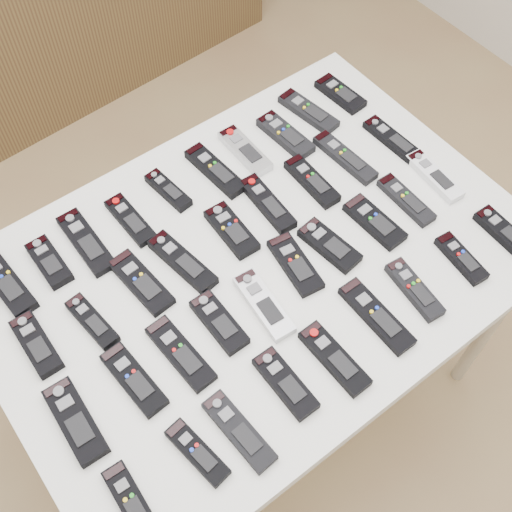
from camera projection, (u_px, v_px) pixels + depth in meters
ground at (257, 432)px, 2.06m from camera, size 4.00×4.00×0.00m
table at (256, 274)px, 1.54m from camera, size 1.25×0.88×0.78m
remote_0 at (6, 283)px, 1.45m from camera, size 0.07×0.20×0.02m
remote_1 at (49, 262)px, 1.48m from camera, size 0.06×0.14×0.02m
remote_2 at (86, 242)px, 1.51m from camera, size 0.06×0.20×0.02m
remote_3 at (130, 220)px, 1.54m from camera, size 0.05×0.16×0.02m
remote_4 at (168, 190)px, 1.59m from camera, size 0.06×0.14×0.02m
remote_5 at (215, 170)px, 1.63m from camera, size 0.07×0.19×0.02m
remote_6 at (245, 151)px, 1.66m from camera, size 0.05×0.17×0.02m
remote_7 at (285, 135)px, 1.69m from camera, size 0.07×0.18×0.02m
remote_8 at (308, 111)px, 1.74m from camera, size 0.08×0.19×0.02m
remote_9 at (340, 94)px, 1.78m from camera, size 0.07×0.15×0.02m
remote_10 at (36, 344)px, 1.36m from camera, size 0.06×0.16×0.02m
remote_11 at (92, 322)px, 1.39m from camera, size 0.06×0.15×0.02m
remote_12 at (141, 282)px, 1.45m from camera, size 0.07×0.18×0.02m
remote_13 at (183, 262)px, 1.48m from camera, size 0.08×0.20×0.02m
remote_14 at (232, 230)px, 1.53m from camera, size 0.07×0.16×0.02m
remote_15 at (268, 204)px, 1.57m from camera, size 0.06×0.18×0.02m
remote_16 at (312, 181)px, 1.61m from camera, size 0.05×0.17×0.02m
remote_17 at (345, 157)px, 1.65m from camera, size 0.06×0.20×0.02m
remote_18 at (393, 140)px, 1.68m from camera, size 0.05×0.19×0.02m
remote_19 at (76, 421)px, 1.27m from camera, size 0.07×0.18×0.02m
remote_20 at (134, 379)px, 1.32m from camera, size 0.07×0.18×0.02m
remote_21 at (181, 353)px, 1.35m from camera, size 0.07×0.19×0.02m
remote_22 at (219, 322)px, 1.39m from camera, size 0.06×0.15×0.02m
remote_23 at (264, 304)px, 1.42m from camera, size 0.07×0.19×0.02m
remote_24 at (295, 264)px, 1.48m from camera, size 0.08×0.17×0.02m
remote_25 at (329, 245)px, 1.50m from camera, size 0.08×0.16×0.02m
remote_26 at (375, 222)px, 1.54m from camera, size 0.07×0.16×0.02m
remote_27 at (406, 200)px, 1.58m from camera, size 0.05×0.17×0.02m
remote_28 at (434, 176)px, 1.62m from camera, size 0.06×0.18×0.02m
remote_29 at (132, 503)px, 1.19m from camera, size 0.05×0.16×0.02m
remote_30 at (197, 452)px, 1.24m from camera, size 0.06×0.15×0.02m
remote_31 at (239, 431)px, 1.26m from camera, size 0.06×0.18×0.02m
remote_32 at (285, 383)px, 1.32m from camera, size 0.05×0.16×0.02m
remote_33 at (334, 358)px, 1.35m from camera, size 0.06×0.18×0.02m
remote_34 at (376, 316)px, 1.40m from camera, size 0.05×0.20×0.02m
remote_35 at (414, 289)px, 1.44m from camera, size 0.06×0.17×0.02m
remote_36 at (461, 258)px, 1.48m from camera, size 0.06×0.15×0.02m
remote_37 at (504, 233)px, 1.52m from camera, size 0.06×0.16×0.02m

